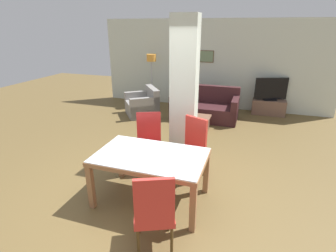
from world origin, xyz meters
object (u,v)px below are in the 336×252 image
object	(u,v)px
dining_chair_near_right	(154,210)
floor_lamp	(151,63)
sofa	(205,108)
bottle	(196,112)
coffee_table	(196,123)
dining_chair_far_right	(191,146)
dining_table	(151,164)
tv_stand	(268,107)
tv_screen	(271,89)
armchair	(143,105)
dining_chair_far_left	(149,140)

from	to	relation	value
dining_chair_near_right	floor_lamp	distance (m)	6.10
sofa	bottle	size ratio (longest dim) A/B	6.80
coffee_table	bottle	xyz separation A→B (m)	(-0.04, 0.01, 0.29)
coffee_table	dining_chair_far_right	bearing A→B (deg)	-80.17
dining_table	tv_stand	xyz separation A→B (m)	(1.79, 4.92, -0.39)
dining_table	dining_chair_far_right	xyz separation A→B (m)	(0.39, 0.90, -0.05)
coffee_table	floor_lamp	distance (m)	2.84
dining_chair_near_right	tv_stand	bearing A→B (deg)	52.48
tv_stand	floor_lamp	size ratio (longest dim) A/B	0.57
dining_table	coffee_table	distance (m)	2.99
tv_screen	armchair	bearing A→B (deg)	-1.97
tv_screen	floor_lamp	world-z (taller)	floor_lamp
dining_chair_near_right	dining_chair_far_left	bearing A→B (deg)	89.79
coffee_table	dining_chair_far_left	bearing A→B (deg)	-101.80
sofa	coffee_table	distance (m)	1.03
sofa	tv_stand	bearing A→B (deg)	-151.70
dining_table	dining_chair_near_right	world-z (taller)	dining_chair_near_right
armchair	coffee_table	world-z (taller)	armchair
dining_table	dining_chair_far_right	bearing A→B (deg)	66.23
dining_chair_far_left	tv_stand	distance (m)	4.58
dining_chair_far_right	dining_chair_near_right	bearing A→B (deg)	113.78
dining_chair_far_right	dining_chair_far_left	world-z (taller)	same
coffee_table	dining_table	bearing A→B (deg)	-90.70
tv_screen	dining_chair_far_left	bearing A→B (deg)	40.86
tv_stand	coffee_table	bearing A→B (deg)	-131.81
bottle	tv_stand	xyz separation A→B (m)	(1.79, 1.94, -0.27)
dining_table	bottle	distance (m)	2.98
sofa	coffee_table	size ratio (longest dim) A/B	2.75
floor_lamp	coffee_table	bearing A→B (deg)	-42.96
bottle	dining_chair_far_right	bearing A→B (deg)	-79.27
armchair	floor_lamp	bearing A→B (deg)	-31.01
tv_stand	dining_chair_near_right	bearing A→B (deg)	-103.50
floor_lamp	sofa	bearing A→B (deg)	-21.24
dining_table	coffee_table	size ratio (longest dim) A/B	2.40
bottle	floor_lamp	distance (m)	2.70
sofa	tv_stand	world-z (taller)	sofa
dining_chair_far_right	bottle	world-z (taller)	dining_chair_far_right
armchair	tv_stand	xyz separation A→B (m)	(3.54, 1.20, -0.06)
sofa	dining_chair_far_left	bearing A→B (deg)	81.83
dining_chair_near_right	sofa	distance (m)	4.89
coffee_table	bottle	world-z (taller)	bottle
dining_chair_far_left	coffee_table	bearing A→B (deg)	-125.41
tv_stand	tv_screen	world-z (taller)	tv_screen
sofa	dining_table	bearing A→B (deg)	89.31
sofa	dining_chair_near_right	bearing A→B (deg)	94.07
sofa	tv_stand	distance (m)	1.98
coffee_table	floor_lamp	world-z (taller)	floor_lamp
sofa	coffee_table	bearing A→B (deg)	89.34
dining_table	tv_screen	world-z (taller)	tv_screen
sofa	bottle	bearing A→B (deg)	87.30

